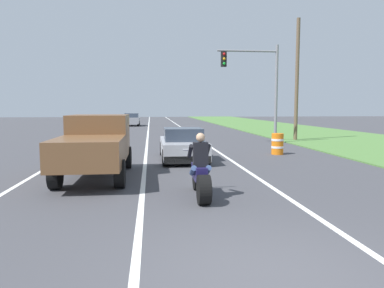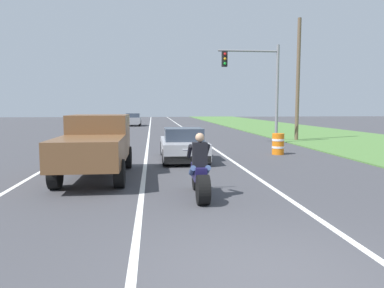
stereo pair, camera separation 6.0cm
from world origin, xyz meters
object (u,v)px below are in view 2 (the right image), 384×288
object	(u,v)px
construction_barrel_nearest	(278,144)
sports_car_silver	(183,145)
motorcycle_with_rider	(200,175)
traffic_light_mast_near	(260,79)
distant_car_far_ahead	(133,119)
pickup_truck_left_lane_brown	(96,143)

from	to	relation	value
construction_barrel_nearest	sports_car_silver	bearing A→B (deg)	-164.14
motorcycle_with_rider	sports_car_silver	distance (m)	6.67
traffic_light_mast_near	distant_car_far_ahead	world-z (taller)	traffic_light_mast_near
sports_car_silver	traffic_light_mast_near	size ratio (longest dim) A/B	0.72
sports_car_silver	motorcycle_with_rider	bearing A→B (deg)	-91.25
motorcycle_with_rider	construction_barrel_nearest	world-z (taller)	motorcycle_with_rider
motorcycle_with_rider	pickup_truck_left_lane_brown	bearing A→B (deg)	134.05
distant_car_far_ahead	sports_car_silver	bearing A→B (deg)	-82.99
distant_car_far_ahead	construction_barrel_nearest	bearing A→B (deg)	-73.54
motorcycle_with_rider	construction_barrel_nearest	size ratio (longest dim) A/B	2.21
pickup_truck_left_lane_brown	construction_barrel_nearest	world-z (taller)	pickup_truck_left_lane_brown
sports_car_silver	construction_barrel_nearest	xyz separation A→B (m)	(4.63, 1.32, -0.13)
motorcycle_with_rider	construction_barrel_nearest	xyz separation A→B (m)	(4.78, 7.98, -0.09)
sports_car_silver	traffic_light_mast_near	distance (m)	9.01
pickup_truck_left_lane_brown	distant_car_far_ahead	xyz separation A→B (m)	(-0.49, 32.72, -0.33)
sports_car_silver	distant_car_far_ahead	world-z (taller)	distant_car_far_ahead
motorcycle_with_rider	sports_car_silver	size ratio (longest dim) A/B	0.51
construction_barrel_nearest	pickup_truck_left_lane_brown	bearing A→B (deg)	-147.36
construction_barrel_nearest	distant_car_far_ahead	xyz separation A→B (m)	(-8.21, 27.78, 0.27)
sports_car_silver	traffic_light_mast_near	xyz separation A→B (m)	(5.22, 6.55, 3.31)
pickup_truck_left_lane_brown	traffic_light_mast_near	size ratio (longest dim) A/B	0.80
motorcycle_with_rider	sports_car_silver	world-z (taller)	motorcycle_with_rider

